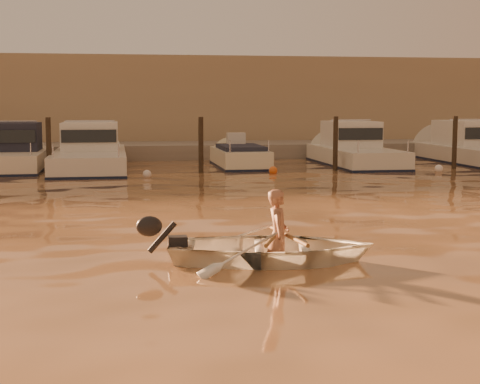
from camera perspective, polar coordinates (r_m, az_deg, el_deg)
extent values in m
plane|color=#96633C|center=(13.01, 4.83, -4.13)|extent=(160.00, 160.00, 0.00)
imported|color=white|center=(11.59, 2.47, -4.40)|extent=(3.55, 2.79, 0.67)
imported|color=#9F694F|center=(11.56, 2.98, -3.37)|extent=(0.43, 0.58, 1.45)
cylinder|color=brown|center=(11.57, 3.72, -3.39)|extent=(0.16, 2.10, 0.13)
cylinder|color=brown|center=(11.56, 2.73, -3.39)|extent=(0.75, 2.00, 0.13)
cylinder|color=#2D2319|center=(26.32, -14.61, 3.23)|extent=(0.18, 0.18, 2.20)
cylinder|color=#2D2319|center=(26.38, -3.05, 3.46)|extent=(0.18, 0.18, 2.20)
cylinder|color=#2D2319|center=(27.41, 7.41, 3.54)|extent=(0.18, 0.18, 2.20)
cylinder|color=#2D2319|center=(29.13, 16.31, 3.51)|extent=(0.18, 0.18, 2.20)
sphere|color=#EC451B|center=(26.59, -16.10, 1.49)|extent=(0.30, 0.30, 0.30)
sphere|color=silver|center=(24.94, -7.23, 1.37)|extent=(0.30, 0.30, 0.30)
sphere|color=orange|center=(26.17, 2.59, 1.67)|extent=(0.30, 0.30, 0.30)
sphere|color=white|center=(27.84, 15.16, 1.75)|extent=(0.30, 0.30, 0.30)
cube|color=gray|center=(34.10, -4.18, 2.96)|extent=(52.00, 4.00, 1.00)
cube|color=#9E8466|center=(39.50, -4.97, 6.76)|extent=(46.00, 7.00, 4.80)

